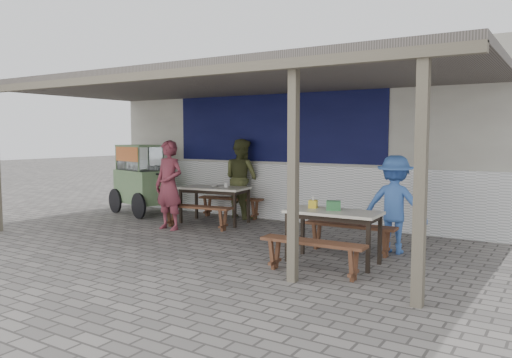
{
  "coord_description": "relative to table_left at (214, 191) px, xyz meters",
  "views": [
    {
      "loc": [
        5.2,
        -6.27,
        1.81
      ],
      "look_at": [
        0.68,
        0.9,
        1.07
      ],
      "focal_mm": 35.0,
      "sensor_mm": 36.0,
      "label": 1
    }
  ],
  "objects": [
    {
      "name": "ground",
      "position": [
        0.98,
        -1.92,
        -0.67
      ],
      "size": [
        60.0,
        60.0,
        0.0
      ],
      "primitive_type": "plane",
      "color": "slate",
      "rests_on": "ground"
    },
    {
      "name": "back_wall",
      "position": [
        0.98,
        1.66,
        1.05
      ],
      "size": [
        9.0,
        1.28,
        3.5
      ],
      "color": "beige",
      "rests_on": "ground"
    },
    {
      "name": "warung_roof",
      "position": [
        1.0,
        -1.02,
        2.04
      ],
      "size": [
        9.0,
        4.21,
        2.81
      ],
      "color": "#605852",
      "rests_on": "ground"
    },
    {
      "name": "table_left",
      "position": [
        0.0,
        0.0,
        0.0
      ],
      "size": [
        1.46,
        0.91,
        0.75
      ],
      "rotation": [
        0.0,
        0.0,
        0.13
      ],
      "color": "silver",
      "rests_on": "ground"
    },
    {
      "name": "bench_left_street",
      "position": [
        0.09,
        -0.71,
        -0.33
      ],
      "size": [
        1.5,
        0.47,
        0.45
      ],
      "rotation": [
        0.0,
        0.0,
        0.13
      ],
      "color": "brown",
      "rests_on": "ground"
    },
    {
      "name": "bench_left_wall",
      "position": [
        -0.09,
        0.71,
        -0.33
      ],
      "size": [
        1.5,
        0.47,
        0.45
      ],
      "rotation": [
        0.0,
        0.0,
        0.13
      ],
      "color": "brown",
      "rests_on": "ground"
    },
    {
      "name": "table_right",
      "position": [
        3.39,
        -1.71,
        -0.0
      ],
      "size": [
        1.33,
        0.67,
        0.75
      ],
      "rotation": [
        0.0,
        0.0,
        0.03
      ],
      "color": "silver",
      "rests_on": "ground"
    },
    {
      "name": "bench_right_street",
      "position": [
        3.41,
        -2.42,
        -0.34
      ],
      "size": [
        1.42,
        0.32,
        0.45
      ],
      "rotation": [
        0.0,
        0.0,
        0.03
      ],
      "color": "brown",
      "rests_on": "ground"
    },
    {
      "name": "bench_right_wall",
      "position": [
        3.37,
        -1.01,
        -0.34
      ],
      "size": [
        1.42,
        0.32,
        0.45
      ],
      "rotation": [
        0.0,
        0.0,
        0.03
      ],
      "color": "brown",
      "rests_on": "ground"
    },
    {
      "name": "vendor_cart",
      "position": [
        -2.17,
        0.06,
        0.19
      ],
      "size": [
        2.05,
        1.15,
        1.59
      ],
      "rotation": [
        0.0,
        0.0,
        -0.28
      ],
      "color": "#708B5C",
      "rests_on": "ground"
    },
    {
      "name": "patron_street_side",
      "position": [
        -0.31,
        -1.03,
        0.19
      ],
      "size": [
        0.63,
        0.42,
        1.72
      ],
      "primitive_type": "imported",
      "rotation": [
        0.0,
        0.0,
        -0.02
      ],
      "color": "brown",
      "rests_on": "ground"
    },
    {
      "name": "patron_wall_side",
      "position": [
        0.11,
        0.83,
        0.2
      ],
      "size": [
        0.99,
        0.86,
        1.74
      ],
      "primitive_type": "imported",
      "rotation": [
        0.0,
        0.0,
        2.87
      ],
      "color": "#4E522A",
      "rests_on": "ground"
    },
    {
      "name": "patron_right_table",
      "position": [
        3.94,
        -0.63,
        0.08
      ],
      "size": [
        1.01,
        0.63,
        1.51
      ],
      "primitive_type": "imported",
      "rotation": [
        0.0,
        0.0,
        3.22
      ],
      "color": "#3D6ABE",
      "rests_on": "ground"
    },
    {
      "name": "tissue_box",
      "position": [
        3.02,
        -1.62,
        0.14
      ],
      "size": [
        0.14,
        0.14,
        0.12
      ],
      "primitive_type": "cube",
      "rotation": [
        0.0,
        0.0,
        0.21
      ],
      "color": "gold",
      "rests_on": "table_right"
    },
    {
      "name": "donation_box",
      "position": [
        3.37,
        -1.66,
        0.15
      ],
      "size": [
        0.24,
        0.2,
        0.13
      ],
      "primitive_type": "cube",
      "rotation": [
        0.0,
        0.0,
        0.41
      ],
      "color": "#337340",
      "rests_on": "table_right"
    },
    {
      "name": "condiment_jar",
      "position": [
        0.23,
        0.1,
        0.13
      ],
      "size": [
        0.09,
        0.09,
        0.1
      ],
      "primitive_type": "cylinder",
      "color": "silver",
      "rests_on": "table_left"
    },
    {
      "name": "condiment_bowl",
      "position": [
        -0.08,
        0.11,
        0.1
      ],
      "size": [
        0.2,
        0.2,
        0.04
      ],
      "primitive_type": "imported",
      "rotation": [
        0.0,
        0.0,
        0.19
      ],
      "color": "silver",
      "rests_on": "table_left"
    }
  ]
}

